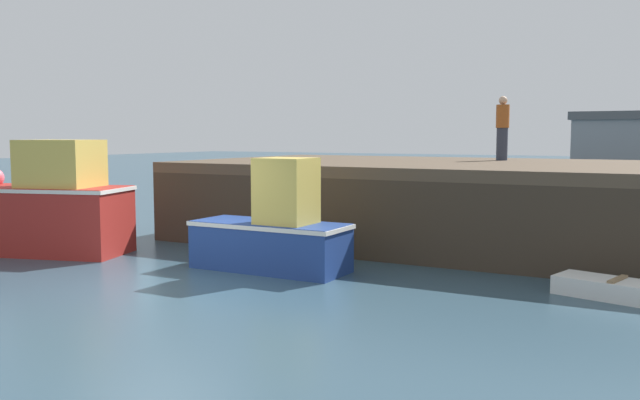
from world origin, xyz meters
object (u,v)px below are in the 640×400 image
fishing_boat_near_left (43,206)px  rowboat (617,290)px  fishing_boat_near_right (274,232)px  dockworker (502,128)px

fishing_boat_near_left → rowboat: 11.63m
fishing_boat_near_left → fishing_boat_near_right: (5.47, 0.80, -0.30)m
fishing_boat_near_left → fishing_boat_near_right: bearing=8.3°
dockworker → rowboat: bearing=-61.6°
fishing_boat_near_left → rowboat: fishing_boat_near_left is taller
fishing_boat_near_left → dockworker: 11.37m
fishing_boat_near_left → dockworker: (8.07, 7.82, 1.73)m
fishing_boat_near_right → fishing_boat_near_left: bearing=-171.7°
rowboat → fishing_boat_near_left: bearing=-172.6°
fishing_boat_near_right → rowboat: fishing_boat_near_right is taller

